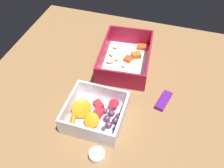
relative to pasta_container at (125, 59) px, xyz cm
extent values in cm
cube|color=brown|center=(13.45, 0.03, -3.13)|extent=(80.00, 80.00, 2.00)
cube|color=white|center=(0.17, 0.06, -1.83)|extent=(23.27, 17.03, 0.60)
cube|color=maroon|center=(-10.44, -0.96, 1.56)|extent=(2.03, 14.98, 6.18)
cube|color=maroon|center=(10.79, 1.08, 1.56)|extent=(2.03, 14.98, 6.18)
cube|color=maroon|center=(-0.52, 7.22, 1.56)|extent=(20.69, 2.58, 6.18)
cube|color=maroon|center=(0.86, -7.11, 1.56)|extent=(20.69, 2.58, 6.18)
ellipsoid|color=beige|center=(1.72, 0.30, -0.75)|extent=(2.43, 1.87, 1.11)
ellipsoid|color=beige|center=(-6.44, -4.97, -0.69)|extent=(2.91, 2.61, 1.20)
ellipsoid|color=beige|center=(1.40, -4.56, -0.60)|extent=(3.08, 3.23, 1.32)
ellipsoid|color=beige|center=(-2.40, -5.03, -0.54)|extent=(3.00, 2.24, 1.41)
ellipsoid|color=beige|center=(8.51, -3.23, -0.76)|extent=(2.57, 2.14, 1.10)
ellipsoid|color=beige|center=(-0.46, -3.28, -0.60)|extent=(2.36, 2.98, 1.33)
cube|color=red|center=(7.84, 4.12, -1.00)|extent=(3.43, 2.57, 1.07)
cube|color=red|center=(-8.73, 3.66, -0.95)|extent=(2.84, 3.79, 1.16)
cube|color=#AD5B1E|center=(-3.68, 2.67, -0.69)|extent=(3.31, 3.69, 1.68)
cube|color=red|center=(-1.34, 0.53, -0.97)|extent=(3.00, 2.82, 1.12)
cube|color=#387A33|center=(-7.25, -4.00, -1.43)|extent=(0.60, 0.40, 0.20)
cube|color=#387A33|center=(2.97, -1.25, -1.43)|extent=(0.60, 0.40, 0.20)
cube|color=#387A33|center=(1.07, -4.52, -1.43)|extent=(0.60, 0.40, 0.20)
cube|color=#387A33|center=(6.06, -1.87, -1.43)|extent=(0.60, 0.40, 0.20)
cube|color=#387A33|center=(-3.39, -1.77, -1.43)|extent=(0.60, 0.40, 0.20)
cube|color=#387A33|center=(-4.14, -3.35, -1.43)|extent=(0.60, 0.40, 0.20)
cube|color=white|center=(22.85, -1.91, -1.83)|extent=(14.19, 14.86, 0.60)
cube|color=white|center=(16.06, -1.91, 0.91)|extent=(0.60, 14.86, 4.87)
cube|color=white|center=(29.64, -1.91, 0.91)|extent=(0.60, 14.86, 4.87)
cube|color=white|center=(22.85, 5.22, 0.91)|extent=(12.98, 0.60, 4.87)
cube|color=white|center=(22.85, -9.04, 0.91)|extent=(12.98, 0.60, 4.87)
ellipsoid|color=orange|center=(27.08, -6.48, 0.79)|extent=(4.76, 3.71, 4.44)
ellipsoid|color=orange|center=(25.46, -1.96, 0.52)|extent=(4.08, 4.31, 3.90)
ellipsoid|color=orange|center=(23.13, -5.56, 1.01)|extent=(6.51, 6.75, 4.89)
cube|color=red|center=(19.47, -2.35, -0.70)|extent=(3.33, 3.45, 1.66)
cube|color=#F4EACC|center=(18.65, -6.53, -0.70)|extent=(3.30, 2.86, 1.67)
cube|color=red|center=(22.23, -1.46, -0.63)|extent=(3.46, 2.91, 1.80)
sphere|color=#562D4C|center=(21.12, 1.92, -0.61)|extent=(1.83, 1.83, 1.83)
sphere|color=#562D4C|center=(24.75, 2.31, -0.61)|extent=(1.84, 1.84, 1.84)
sphere|color=#562D4C|center=(21.46, 3.95, -0.68)|extent=(1.71, 1.71, 1.71)
sphere|color=#562D4C|center=(23.03, 3.65, -0.61)|extent=(1.85, 1.85, 1.85)
sphere|color=#562D4C|center=(23.10, 1.32, -0.59)|extent=(1.88, 1.88, 1.88)
sphere|color=#562D4C|center=(20.84, 0.15, -0.76)|extent=(1.54, 1.54, 1.54)
cone|color=red|center=(18.77, 1.90, -0.37)|extent=(2.91, 2.91, 2.33)
sphere|color=navy|center=(28.03, 0.12, -1.06)|extent=(0.93, 0.93, 0.93)
sphere|color=navy|center=(28.59, 2.27, -1.04)|extent=(0.97, 0.97, 0.97)
sphere|color=navy|center=(25.31, 3.95, -1.02)|extent=(1.02, 1.02, 1.02)
sphere|color=navy|center=(25.96, 1.34, -0.96)|extent=(1.13, 1.13, 1.13)
sphere|color=navy|center=(27.20, 2.74, -1.08)|extent=(0.90, 0.90, 0.90)
cube|color=#51197A|center=(12.05, 14.41, -1.53)|extent=(7.37, 4.02, 1.20)
cylinder|color=white|center=(33.16, 2.13, -1.24)|extent=(3.77, 3.77, 1.78)
camera|label=1|loc=(57.49, 13.35, 52.06)|focal=39.33mm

